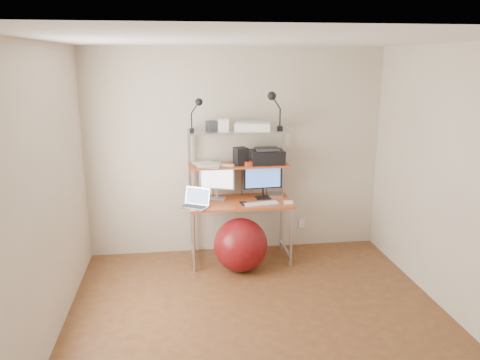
{
  "coord_description": "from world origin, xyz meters",
  "views": [
    {
      "loc": [
        -0.71,
        -3.75,
        2.36
      ],
      "look_at": [
        -0.04,
        1.15,
        1.07
      ],
      "focal_mm": 35.0,
      "sensor_mm": 36.0,
      "label": 1
    }
  ],
  "objects_px": {
    "laptop": "(196,203)",
    "exercise_ball": "(241,245)",
    "monitor_black": "(263,179)",
    "monitor_silver": "(217,179)",
    "printer": "(267,156)"
  },
  "relations": [
    {
      "from": "monitor_black",
      "to": "laptop",
      "type": "distance_m",
      "value": 0.86
    },
    {
      "from": "monitor_silver",
      "to": "printer",
      "type": "relative_size",
      "value": 1.15
    },
    {
      "from": "printer",
      "to": "exercise_ball",
      "type": "bearing_deg",
      "value": -133.98
    },
    {
      "from": "monitor_silver",
      "to": "printer",
      "type": "distance_m",
      "value": 0.65
    },
    {
      "from": "monitor_black",
      "to": "printer",
      "type": "height_order",
      "value": "printer"
    },
    {
      "from": "monitor_silver",
      "to": "exercise_ball",
      "type": "xyz_separation_m",
      "value": [
        0.23,
        -0.4,
        -0.68
      ]
    },
    {
      "from": "laptop",
      "to": "exercise_ball",
      "type": "height_order",
      "value": "laptop"
    },
    {
      "from": "monitor_silver",
      "to": "exercise_ball",
      "type": "bearing_deg",
      "value": -43.26
    },
    {
      "from": "exercise_ball",
      "to": "monitor_black",
      "type": "bearing_deg",
      "value": 49.66
    },
    {
      "from": "monitor_silver",
      "to": "monitor_black",
      "type": "distance_m",
      "value": 0.55
    },
    {
      "from": "monitor_black",
      "to": "printer",
      "type": "distance_m",
      "value": 0.27
    },
    {
      "from": "monitor_black",
      "to": "exercise_ball",
      "type": "distance_m",
      "value": 0.83
    },
    {
      "from": "printer",
      "to": "monitor_silver",
      "type": "bearing_deg",
      "value": 178.91
    },
    {
      "from": "printer",
      "to": "monitor_black",
      "type": "bearing_deg",
      "value": -143.86
    },
    {
      "from": "monitor_black",
      "to": "exercise_ball",
      "type": "relative_size",
      "value": 0.76
    }
  ]
}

